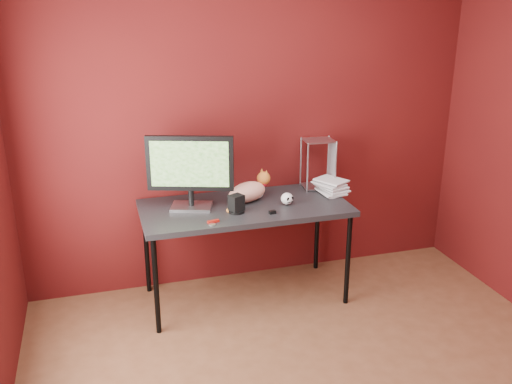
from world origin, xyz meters
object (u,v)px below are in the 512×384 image
object	(u,v)px
cat	(248,192)
book_stack	(325,120)
skull_mug	(287,199)
desk	(245,212)
monitor	(190,169)
speaker	(236,204)

from	to	relation	value
cat	book_stack	world-z (taller)	book_stack
skull_mug	book_stack	world-z (taller)	book_stack
desk	book_stack	distance (m)	0.89
skull_mug	monitor	bearing A→B (deg)	153.23
monitor	speaker	distance (m)	0.41
desk	skull_mug	bearing A→B (deg)	-13.18
speaker	book_stack	distance (m)	0.91
cat	skull_mug	distance (m)	0.29
desk	skull_mug	world-z (taller)	skull_mug
cat	skull_mug	xyz separation A→B (m)	(0.25, -0.14, -0.03)
monitor	book_stack	world-z (taller)	book_stack
speaker	book_stack	bearing A→B (deg)	-10.28
speaker	skull_mug	bearing A→B (deg)	-17.66
skull_mug	speaker	xyz separation A→B (m)	(-0.39, -0.05, 0.01)
speaker	book_stack	world-z (taller)	book_stack
monitor	cat	xyz separation A→B (m)	(0.43, 0.02, -0.22)
monitor	speaker	bearing A→B (deg)	-13.03
desk	monitor	distance (m)	0.52
monitor	book_stack	size ratio (longest dim) A/B	0.51
cat	speaker	xyz separation A→B (m)	(-0.14, -0.19, -0.02)
monitor	cat	bearing A→B (deg)	20.74
book_stack	monitor	bearing A→B (deg)	-179.32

